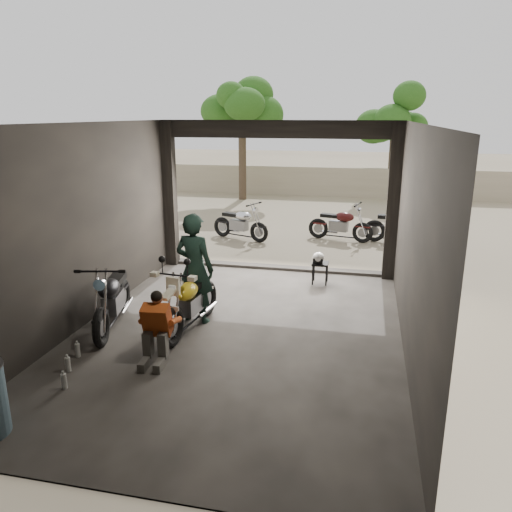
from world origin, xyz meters
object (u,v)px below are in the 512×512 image
at_px(main_bike, 190,298).
at_px(rider, 195,269).
at_px(outside_bike_b, 340,222).
at_px(outside_bike_c, 400,223).
at_px(sign_post, 424,206).
at_px(mechanic, 155,331).
at_px(left_bike, 112,295).
at_px(outside_bike_a, 240,221).
at_px(helmet, 318,257).
at_px(stool, 320,266).

height_order(main_bike, rider, rider).
relative_size(outside_bike_b, outside_bike_c, 0.94).
height_order(outside_bike_c, sign_post, sign_post).
relative_size(outside_bike_b, mechanic, 1.59).
relative_size(left_bike, mechanic, 1.72).
distance_m(main_bike, mechanic, 1.16).
bearing_deg(outside_bike_b, outside_bike_a, 112.52).
bearing_deg(rider, outside_bike_c, -108.48).
distance_m(outside_bike_b, outside_bike_c, 1.55).
bearing_deg(left_bike, rider, 10.64).
relative_size(outside_bike_c, helmet, 6.70).
height_order(outside_bike_b, sign_post, sign_post).
bearing_deg(mechanic, helmet, 58.98).
bearing_deg(main_bike, outside_bike_c, 67.48).
relative_size(outside_bike_c, rider, 0.90).
bearing_deg(mechanic, stool, 58.59).
bearing_deg(outside_bike_c, outside_bike_b, 98.79).
distance_m(rider, mechanic, 1.56).
xyz_separation_m(outside_bike_a, outside_bike_b, (2.67, 0.46, 0.00)).
relative_size(main_bike, outside_bike_b, 1.07).
xyz_separation_m(main_bike, outside_bike_a, (-0.70, 5.95, -0.03)).
distance_m(main_bike, left_bike, 1.26).
distance_m(main_bike, rider, 0.51).
bearing_deg(helmet, outside_bike_a, 136.54).
bearing_deg(stool, left_bike, -136.53).
xyz_separation_m(outside_bike_b, sign_post, (1.83, -2.45, 0.93)).
bearing_deg(outside_bike_c, sign_post, -163.72).
bearing_deg(mechanic, outside_bike_c, 59.05).
distance_m(main_bike, sign_post, 5.56).
relative_size(left_bike, outside_bike_c, 1.02).
height_order(main_bike, sign_post, sign_post).
xyz_separation_m(outside_bike_b, stool, (-0.19, -3.72, -0.15)).
xyz_separation_m(outside_bike_c, mechanic, (-3.62, -7.54, -0.07)).
bearing_deg(outside_bike_a, sign_post, -92.81).
bearing_deg(sign_post, helmet, -162.81).
bearing_deg(main_bike, left_bike, -165.37).
height_order(outside_bike_b, helmet, outside_bike_b).
xyz_separation_m(outside_bike_c, sign_post, (0.28, -2.43, 0.90)).
bearing_deg(stool, helmet, -154.42).
xyz_separation_m(outside_bike_a, sign_post, (4.50, -1.99, 0.93)).
bearing_deg(main_bike, helmet, 63.21).
distance_m(main_bike, outside_bike_b, 6.71).
distance_m(left_bike, helmet, 4.13).
distance_m(outside_bike_a, sign_post, 5.01).
height_order(left_bike, outside_bike_c, left_bike).
distance_m(left_bike, outside_bike_a, 6.16).
height_order(outside_bike_a, mechanic, outside_bike_a).
bearing_deg(mechanic, main_bike, 79.84).
bearing_deg(rider, outside_bike_b, -96.28).
distance_m(outside_bike_c, mechanic, 8.36).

